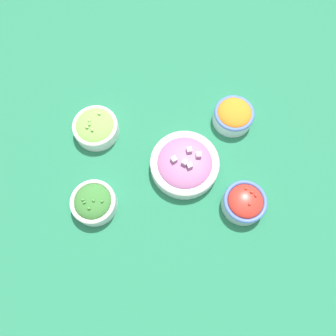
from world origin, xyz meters
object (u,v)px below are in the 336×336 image
bowl_lettuce (96,127)px  bowl_carrots (234,115)px  bowl_red_onion (185,164)px  bowl_cherry_tomatoes (244,202)px  bowl_broccoli (94,202)px

bowl_lettuce → bowl_carrots: (0.43, -0.00, 0.00)m
bowl_red_onion → bowl_carrots: 0.22m
bowl_red_onion → bowl_lettuce: bowl_red_onion is taller
bowl_carrots → bowl_cherry_tomatoes: bearing=-93.3°
bowl_broccoli → bowl_cherry_tomatoes: bearing=-5.9°
bowl_red_onion → bowl_cherry_tomatoes: 0.20m
bowl_broccoli → bowl_cherry_tomatoes: size_ratio=1.04×
bowl_red_onion → bowl_lettuce: 0.30m
bowl_broccoli → bowl_carrots: size_ratio=1.03×
bowl_broccoli → bowl_carrots: bowl_broccoli is taller
bowl_lettuce → bowl_carrots: bearing=-0.5°
bowl_carrots → bowl_lettuce: bearing=179.5°
bowl_cherry_tomatoes → bowl_lettuce: (-0.41, 0.28, -0.00)m
bowl_cherry_tomatoes → bowl_red_onion: bearing=139.1°
bowl_broccoli → bowl_lettuce: bearing=87.0°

